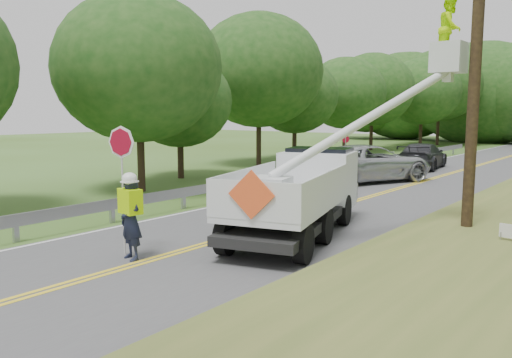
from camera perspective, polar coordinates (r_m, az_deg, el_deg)
The scene contains 10 objects.
ground at distance 10.86m, azimuth -20.55°, elevation -11.15°, with size 140.00×140.00×0.00m, color #3D5C1A.
road at distance 21.43m, azimuth 13.46°, elevation -1.77°, with size 7.20×96.00×0.03m.
guardrail at distance 24.07m, azimuth 5.75°, elevation 0.71°, with size 0.18×48.00×0.77m.
treeline_left at distance 38.95m, azimuth 9.01°, elevation 10.45°, with size 10.43×55.48×9.93m.
flagger at distance 11.91m, azimuth -14.01°, elevation -3.74°, with size 1.18×0.57×3.06m.
bucket_truck at distance 14.61m, azimuth 6.87°, elevation 0.03°, with size 5.36×6.85×6.45m.
suv_silver at distance 25.52m, azimuth 12.63°, elevation 1.79°, with size 3.01×6.52×1.81m, color #B0B3B6.
suv_darkgrey at distance 32.27m, azimuth 18.31°, elevation 2.51°, with size 2.15×5.30×1.54m, color #313238.
stop_sign_permanent at distance 29.06m, azimuth 10.08°, elevation 3.42°, with size 0.45×0.06×2.13m.
yard_sign at distance 13.72m, azimuth 26.75°, elevation -5.42°, with size 0.49×0.09×0.70m.
Camera 1 is at (8.92, -5.19, 3.38)m, focal length 35.39 mm.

